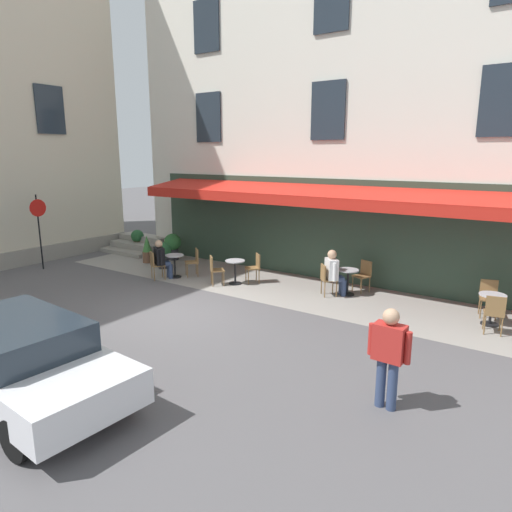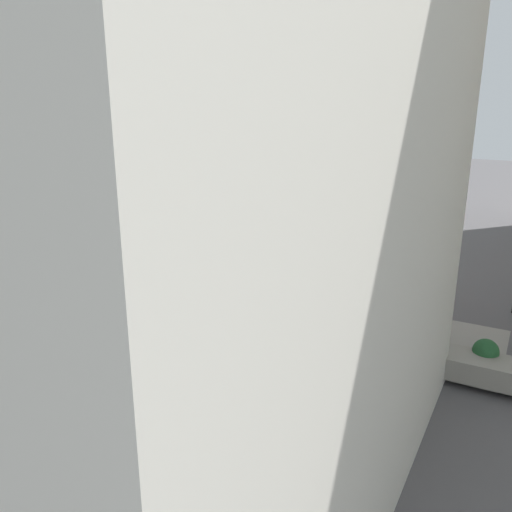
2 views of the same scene
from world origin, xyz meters
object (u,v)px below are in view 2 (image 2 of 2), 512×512
object	(u,v)px
potted_plant_entrance_left	(403,317)
potted_plant_by_steps	(485,356)
cafe_table_near_entrance	(251,281)
cafe_table_far_end	(326,288)
cafe_chair_wicker_corner_left	(45,256)
cafe_chair_wicker_kerbside	(306,289)
cafe_table_streetside	(57,253)
potted_plant_mid_terrace	(374,323)
potted_plant_entrance_right	(361,302)
cafe_chair_wicker_corner_right	(344,282)
cafe_chair_wicker_under_awning	(272,277)
cafe_chair_wicker_by_window	(160,269)
cafe_table_mid_terrace	(138,272)
walking_pedestrian_in_red	(167,213)
seated_patron_in_black	(338,279)
cafe_chair_wicker_near_door	(119,275)
cafe_chair_wicker_facing_street	(68,246)
parked_car_white	(313,217)
cafe_chair_wicker_back_row	(230,282)
seated_companion_in_white	(152,264)

from	to	relation	value
potted_plant_entrance_left	potted_plant_by_steps	bearing A→B (deg)	-32.44
cafe_table_near_entrance	cafe_table_far_end	distance (m)	2.14
potted_plant_entrance_left	cafe_table_far_end	bearing A→B (deg)	158.06
cafe_chair_wicker_corner_left	cafe_chair_wicker_kerbside	bearing A→B (deg)	8.46
cafe_table_streetside	potted_plant_mid_terrace	bearing A→B (deg)	-3.40
potted_plant_entrance_left	potted_plant_entrance_right	bearing A→B (deg)	165.75
cafe_table_streetside	cafe_chair_wicker_corner_right	world-z (taller)	cafe_chair_wicker_corner_right
cafe_chair_wicker_under_awning	cafe_table_streetside	xyz separation A→B (m)	(-7.46, -1.12, -0.06)
cafe_chair_wicker_by_window	potted_plant_entrance_left	world-z (taller)	potted_plant_entrance_left
cafe_table_near_entrance	cafe_table_far_end	world-z (taller)	same
potted_plant_mid_terrace	cafe_table_mid_terrace	bearing A→B (deg)	176.96
cafe_table_near_entrance	walking_pedestrian_in_red	distance (m)	7.54
cafe_table_mid_terrace	cafe_chair_wicker_under_awning	bearing A→B (deg)	20.27
cafe_chair_wicker_corner_left	potted_plant_mid_terrace	size ratio (longest dim) A/B	0.91
cafe_chair_wicker_under_awning	seated_patron_in_black	size ratio (longest dim) A/B	0.71
walking_pedestrian_in_red	potted_plant_by_steps	size ratio (longest dim) A/B	1.89
cafe_table_near_entrance	cafe_chair_wicker_near_door	bearing A→B (deg)	-157.03
cafe_table_streetside	seated_patron_in_black	xyz separation A→B (m)	(9.32, 1.51, 0.20)
cafe_chair_wicker_by_window	cafe_table_streetside	size ratio (longest dim) A/B	1.21
cafe_table_streetside	cafe_chair_wicker_facing_street	bearing A→B (deg)	102.18
potted_plant_mid_terrace	parked_car_white	world-z (taller)	parked_car_white
cafe_chair_wicker_facing_street	potted_plant_entrance_left	size ratio (longest dim) A/B	0.90
cafe_table_near_entrance	cafe_chair_wicker_kerbside	distance (m)	1.69
cafe_chair_wicker_kerbside	cafe_chair_wicker_corner_right	bearing A→B (deg)	55.54
cafe_chair_wicker_kerbside	seated_patron_in_black	size ratio (longest dim) A/B	0.71
cafe_chair_wicker_back_row	cafe_table_far_end	distance (m)	2.68
cafe_chair_wicker_under_awning	seated_companion_in_white	world-z (taller)	seated_companion_in_white
cafe_chair_wicker_back_row	cafe_table_mid_terrace	xyz separation A→B (m)	(-2.91, -0.44, -0.06)
cafe_chair_wicker_back_row	cafe_chair_wicker_by_window	world-z (taller)	same
cafe_table_near_entrance	seated_patron_in_black	bearing A→B (deg)	20.58
cafe_chair_wicker_under_awning	cafe_table_mid_terrace	distance (m)	4.00
cafe_table_mid_terrace	potted_plant_mid_terrace	distance (m)	7.29
seated_companion_in_white	potted_plant_entrance_left	xyz separation A→B (m)	(7.42, 0.20, -0.21)
cafe_table_near_entrance	cafe_chair_wicker_corner_left	world-z (taller)	cafe_chair_wicker_corner_left
cafe_chair_wicker_corner_right	seated_companion_in_white	distance (m)	5.67
cafe_chair_wicker_under_awning	seated_companion_in_white	size ratio (longest dim) A/B	0.68
cafe_chair_wicker_under_awning	cafe_chair_wicker_by_window	bearing A→B (deg)	-163.78
cafe_chair_wicker_near_door	cafe_chair_wicker_kerbside	world-z (taller)	same
cafe_chair_wicker_by_window	cafe_chair_wicker_kerbside	bearing A→B (deg)	6.27
cafe_table_far_end	potted_plant_entrance_right	size ratio (longest dim) A/B	0.80
cafe_table_near_entrance	parked_car_white	world-z (taller)	parked_car_white
cafe_chair_wicker_facing_street	potted_plant_mid_terrace	bearing A→B (deg)	-6.52
cafe_chair_wicker_near_door	cafe_chair_wicker_kerbside	bearing A→B (deg)	16.12
cafe_chair_wicker_corner_left	potted_plant_mid_terrace	world-z (taller)	potted_plant_mid_terrace
cafe_chair_wicker_facing_street	cafe_chair_wicker_corner_left	world-z (taller)	same
cafe_table_far_end	potted_plant_mid_terrace	xyz separation A→B (m)	(1.87, -1.80, 0.09)
cafe_table_near_entrance	walking_pedestrian_in_red	world-z (taller)	walking_pedestrian_in_red
cafe_chair_wicker_under_awning	cafe_chair_wicker_back_row	xyz separation A→B (m)	(-0.84, -0.94, 0.00)
potted_plant_entrance_right	parked_car_white	bearing A→B (deg)	120.84
cafe_table_far_end	cafe_chair_wicker_kerbside	world-z (taller)	cafe_chair_wicker_kerbside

